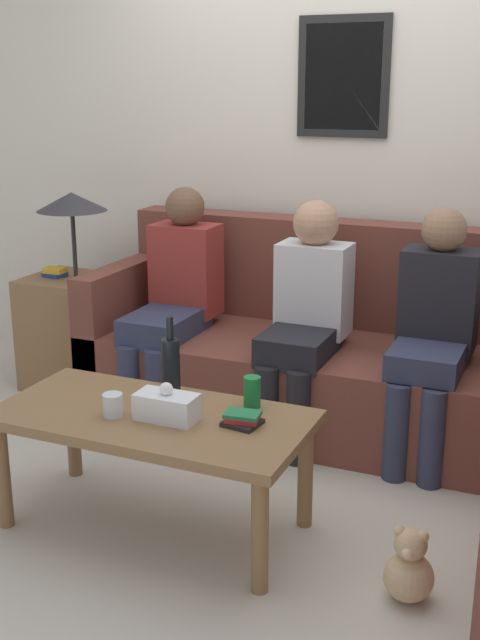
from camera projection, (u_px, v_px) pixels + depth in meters
ground_plane at (271, 459)px, 3.71m from camera, size 16.00×16.00×0.00m
wall_back at (343, 156)px, 4.22m from camera, size 9.00×0.08×2.60m
couch_main at (310, 356)px, 4.09m from camera, size 2.20×0.90×0.99m
coffee_table at (152, 429)px, 3.04m from camera, size 1.19×0.59×0.47m
side_table_with_lamp at (71, 319)px, 4.52m from camera, size 0.47×0.45×1.11m
wine_bottle at (171, 363)px, 3.21m from camera, size 0.08×0.08×0.31m
drinking_glass at (113, 405)px, 2.99m from camera, size 0.08×0.08×0.09m
book_stack at (242, 419)px, 2.92m from camera, size 0.14×0.13×0.05m
soda_can at (252, 392)px, 3.07m from camera, size 0.07×0.07×0.12m
tissue_box at (167, 406)px, 2.95m from camera, size 0.23×0.12×0.15m
person_left at (175, 294)px, 4.12m from camera, size 0.34×0.65×1.16m
person_middle at (306, 311)px, 3.80m from camera, size 0.34×0.58×1.14m
person_right at (433, 326)px, 3.58m from camera, size 0.34×0.57×1.14m
teddy_bear at (409, 569)px, 2.67m from camera, size 0.17×0.17×0.27m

